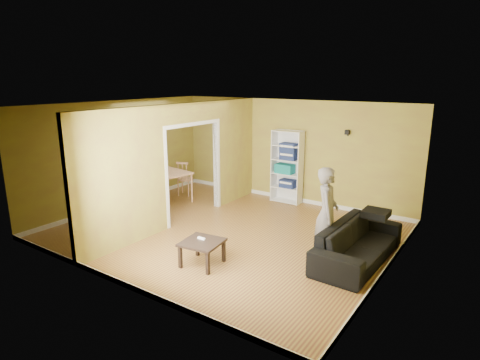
# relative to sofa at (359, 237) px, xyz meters

# --- Properties ---
(room_shell) EXTENTS (6.50, 6.50, 6.50)m
(room_shell) POSITION_rel_sofa_xyz_m (-2.70, -0.20, 0.87)
(room_shell) COLOR olive
(room_shell) RESTS_ON ground
(partition) EXTENTS (0.22, 5.50, 2.60)m
(partition) POSITION_rel_sofa_xyz_m (-3.90, -0.20, 0.87)
(partition) COLOR olive
(partition) RESTS_ON ground
(wall_speaker) EXTENTS (0.10, 0.10, 0.10)m
(wall_speaker) POSITION_rel_sofa_xyz_m (-1.20, 2.49, 1.47)
(wall_speaker) COLOR black
(wall_speaker) RESTS_ON room_shell
(sofa) EXTENTS (2.30, 1.05, 0.87)m
(sofa) POSITION_rel_sofa_xyz_m (0.00, 0.00, 0.00)
(sofa) COLOR #282828
(sofa) RESTS_ON ground
(person) EXTENTS (0.85, 0.76, 1.93)m
(person) POSITION_rel_sofa_xyz_m (-0.54, -0.17, 0.53)
(person) COLOR slate
(person) RESTS_ON ground
(bookshelf) EXTENTS (0.78, 0.34, 1.85)m
(bookshelf) POSITION_rel_sofa_xyz_m (-2.66, 2.40, 0.49)
(bookshelf) COLOR white
(bookshelf) RESTS_ON ground
(paper_box_navy_a) EXTENTS (0.39, 0.26, 0.20)m
(paper_box_navy_a) POSITION_rel_sofa_xyz_m (-2.63, 2.35, 0.06)
(paper_box_navy_a) COLOR navy
(paper_box_navy_a) RESTS_ON bookshelf
(paper_box_teal) EXTENTS (0.46, 0.30, 0.23)m
(paper_box_teal) POSITION_rel_sofa_xyz_m (-2.72, 2.35, 0.44)
(paper_box_teal) COLOR #168B60
(paper_box_teal) RESTS_ON bookshelf
(paper_box_navy_b) EXTENTS (0.41, 0.27, 0.21)m
(paper_box_navy_b) POSITION_rel_sofa_xyz_m (-2.62, 2.35, 0.79)
(paper_box_navy_b) COLOR #19144C
(paper_box_navy_b) RESTS_ON bookshelf
(paper_box_navy_c) EXTENTS (0.41, 0.27, 0.21)m
(paper_box_navy_c) POSITION_rel_sofa_xyz_m (-2.63, 2.35, 1.00)
(paper_box_navy_c) COLOR navy
(paper_box_navy_c) RESTS_ON bookshelf
(coffee_table) EXTENTS (0.65, 0.65, 0.43)m
(coffee_table) POSITION_rel_sofa_xyz_m (-2.14, -1.67, -0.07)
(coffee_table) COLOR black
(coffee_table) RESTS_ON ground
(game_controller) EXTENTS (0.15, 0.04, 0.03)m
(game_controller) POSITION_rel_sofa_xyz_m (-2.21, -1.60, 0.01)
(game_controller) COLOR white
(game_controller) RESTS_ON coffee_table
(dining_table) EXTENTS (1.26, 0.84, 0.79)m
(dining_table) POSITION_rel_sofa_xyz_m (-5.28, 0.68, 0.27)
(dining_table) COLOR #DFA47C
(dining_table) RESTS_ON ground
(chair_left) EXTENTS (0.51, 0.51, 1.01)m
(chair_left) POSITION_rel_sofa_xyz_m (-5.99, 0.75, 0.07)
(chair_left) COLOR tan
(chair_left) RESTS_ON ground
(chair_near) EXTENTS (0.46, 0.46, 0.95)m
(chair_near) POSITION_rel_sofa_xyz_m (-5.25, 0.04, 0.04)
(chair_near) COLOR tan
(chair_near) RESTS_ON ground
(chair_far) EXTENTS (0.56, 0.56, 0.95)m
(chair_far) POSITION_rel_sofa_xyz_m (-5.24, 1.35, 0.04)
(chair_far) COLOR tan
(chair_far) RESTS_ON ground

